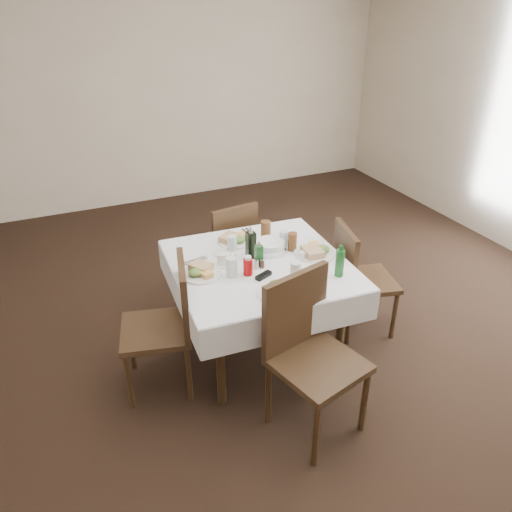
{
  "coord_description": "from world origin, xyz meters",
  "views": [
    {
      "loc": [
        -1.37,
        -2.61,
        2.48
      ],
      "look_at": [
        -0.12,
        0.2,
        0.8
      ],
      "focal_mm": 35.0,
      "sensor_mm": 36.0,
      "label": 1
    }
  ],
  "objects_px": {
    "dining_table": "(260,274)",
    "chair_south": "(307,345)",
    "ketchup_bottle": "(248,266)",
    "water_w": "(232,267)",
    "water_e": "(284,239)",
    "oil_cruet_green": "(259,254)",
    "water_s": "(296,272)",
    "bread_basket": "(270,246)",
    "chair_north": "(230,244)",
    "water_n": "(232,244)",
    "green_bottle": "(340,262)",
    "oil_cruet_dark": "(251,244)",
    "coffee_mug": "(223,260)",
    "chair_east": "(356,273)",
    "chair_west": "(169,319)"
  },
  "relations": [
    {
      "from": "dining_table",
      "to": "chair_south",
      "type": "height_order",
      "value": "chair_south"
    },
    {
      "from": "ketchup_bottle",
      "to": "water_w",
      "type": "bearing_deg",
      "value": 165.23
    },
    {
      "from": "water_e",
      "to": "oil_cruet_green",
      "type": "xyz_separation_m",
      "value": [
        -0.29,
        -0.18,
        0.02
      ]
    },
    {
      "from": "water_e",
      "to": "water_w",
      "type": "distance_m",
      "value": 0.56
    },
    {
      "from": "water_s",
      "to": "dining_table",
      "type": "bearing_deg",
      "value": 110.84
    },
    {
      "from": "water_e",
      "to": "bread_basket",
      "type": "relative_size",
      "value": 0.53
    },
    {
      "from": "chair_north",
      "to": "water_e",
      "type": "xyz_separation_m",
      "value": [
        0.18,
        -0.66,
        0.32
      ]
    },
    {
      "from": "water_n",
      "to": "water_w",
      "type": "xyz_separation_m",
      "value": [
        -0.13,
        -0.32,
        0.01
      ]
    },
    {
      "from": "chair_north",
      "to": "green_bottle",
      "type": "bearing_deg",
      "value": -74.6
    },
    {
      "from": "water_n",
      "to": "oil_cruet_dark",
      "type": "xyz_separation_m",
      "value": [
        0.09,
        -0.14,
        0.05
      ]
    },
    {
      "from": "dining_table",
      "to": "water_e",
      "type": "relative_size",
      "value": 10.12
    },
    {
      "from": "water_n",
      "to": "coffee_mug",
      "type": "relative_size",
      "value": 0.95
    },
    {
      "from": "chair_north",
      "to": "dining_table",
      "type": "bearing_deg",
      "value": -96.13
    },
    {
      "from": "chair_south",
      "to": "water_w",
      "type": "distance_m",
      "value": 0.73
    },
    {
      "from": "water_s",
      "to": "green_bottle",
      "type": "height_order",
      "value": "green_bottle"
    },
    {
      "from": "green_bottle",
      "to": "water_s",
      "type": "bearing_deg",
      "value": 168.34
    },
    {
      "from": "chair_south",
      "to": "chair_east",
      "type": "height_order",
      "value": "chair_south"
    },
    {
      "from": "water_n",
      "to": "water_s",
      "type": "xyz_separation_m",
      "value": [
        0.23,
        -0.55,
        0.01
      ]
    },
    {
      "from": "chair_west",
      "to": "water_e",
      "type": "bearing_deg",
      "value": 13.99
    },
    {
      "from": "water_e",
      "to": "water_w",
      "type": "xyz_separation_m",
      "value": [
        -0.51,
        -0.24,
        0.01
      ]
    },
    {
      "from": "dining_table",
      "to": "oil_cruet_green",
      "type": "bearing_deg",
      "value": -126.23
    },
    {
      "from": "oil_cruet_green",
      "to": "water_w",
      "type": "bearing_deg",
      "value": -165.36
    },
    {
      "from": "water_s",
      "to": "oil_cruet_green",
      "type": "xyz_separation_m",
      "value": [
        -0.14,
        0.28,
        0.02
      ]
    },
    {
      "from": "chair_south",
      "to": "oil_cruet_green",
      "type": "distance_m",
      "value": 0.76
    },
    {
      "from": "dining_table",
      "to": "green_bottle",
      "type": "distance_m",
      "value": 0.59
    },
    {
      "from": "bread_basket",
      "to": "oil_cruet_green",
      "type": "xyz_separation_m",
      "value": [
        -0.16,
        -0.16,
        0.05
      ]
    },
    {
      "from": "water_n",
      "to": "oil_cruet_green",
      "type": "xyz_separation_m",
      "value": [
        0.1,
        -0.26,
        0.02
      ]
    },
    {
      "from": "bread_basket",
      "to": "oil_cruet_dark",
      "type": "bearing_deg",
      "value": -169.56
    },
    {
      "from": "water_s",
      "to": "coffee_mug",
      "type": "distance_m",
      "value": 0.53
    },
    {
      "from": "chair_south",
      "to": "coffee_mug",
      "type": "height_order",
      "value": "chair_south"
    },
    {
      "from": "dining_table",
      "to": "chair_north",
      "type": "bearing_deg",
      "value": 83.87
    },
    {
      "from": "water_e",
      "to": "bread_basket",
      "type": "xyz_separation_m",
      "value": [
        -0.13,
        -0.03,
        -0.03
      ]
    },
    {
      "from": "water_e",
      "to": "chair_west",
      "type": "bearing_deg",
      "value": -166.01
    },
    {
      "from": "chair_south",
      "to": "ketchup_bottle",
      "type": "relative_size",
      "value": 7.42
    },
    {
      "from": "chair_west",
      "to": "water_n",
      "type": "bearing_deg",
      "value": 28.71
    },
    {
      "from": "water_n",
      "to": "coffee_mug",
      "type": "height_order",
      "value": "water_n"
    },
    {
      "from": "chair_south",
      "to": "oil_cruet_green",
      "type": "xyz_separation_m",
      "value": [
        0.0,
        0.71,
        0.26
      ]
    },
    {
      "from": "dining_table",
      "to": "bread_basket",
      "type": "bearing_deg",
      "value": 42.72
    },
    {
      "from": "chair_north",
      "to": "water_n",
      "type": "relative_size",
      "value": 7.15
    },
    {
      "from": "chair_north",
      "to": "water_s",
      "type": "bearing_deg",
      "value": -88.48
    },
    {
      "from": "water_s",
      "to": "chair_south",
      "type": "bearing_deg",
      "value": -107.65
    },
    {
      "from": "oil_cruet_dark",
      "to": "bread_basket",
      "type": "bearing_deg",
      "value": 10.44
    },
    {
      "from": "chair_east",
      "to": "ketchup_bottle",
      "type": "bearing_deg",
      "value": -176.68
    },
    {
      "from": "chair_west",
      "to": "green_bottle",
      "type": "bearing_deg",
      "value": -14.6
    },
    {
      "from": "chair_west",
      "to": "water_w",
      "type": "xyz_separation_m",
      "value": [
        0.45,
        -0.0,
        0.29
      ]
    },
    {
      "from": "coffee_mug",
      "to": "green_bottle",
      "type": "bearing_deg",
      "value": -34.51
    },
    {
      "from": "dining_table",
      "to": "coffee_mug",
      "type": "bearing_deg",
      "value": 161.53
    },
    {
      "from": "dining_table",
      "to": "chair_south",
      "type": "relative_size",
      "value": 1.25
    },
    {
      "from": "oil_cruet_green",
      "to": "chair_west",
      "type": "bearing_deg",
      "value": -175.2
    },
    {
      "from": "bread_basket",
      "to": "chair_north",
      "type": "bearing_deg",
      "value": 94.68
    }
  ]
}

